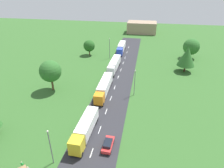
{
  "coord_description": "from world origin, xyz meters",
  "views": [
    {
      "loc": [
        8.54,
        -14.25,
        28.89
      ],
      "look_at": [
        -0.85,
        37.22,
        1.02
      ],
      "focal_mm": 31.53,
      "sensor_mm": 36.0,
      "label": 1
    }
  ],
  "objects_px": {
    "truck_second": "(104,87)",
    "tree_elm": "(191,47)",
    "truck_lead": "(85,128)",
    "car_second": "(108,144)",
    "tree_oak": "(187,56)",
    "tree_birch": "(89,46)",
    "lamppost_second": "(135,81)",
    "tree_maple": "(50,71)",
    "lamppost_third": "(110,47)",
    "lamppost_lead": "(50,145)",
    "distant_building": "(142,27)",
    "truck_third": "(114,64)",
    "truck_fourth": "(121,48)",
    "person_second": "(22,165)"
  },
  "relations": [
    {
      "from": "truck_second",
      "to": "tree_elm",
      "type": "xyz_separation_m",
      "value": [
        28.74,
        34.44,
        2.74
      ]
    },
    {
      "from": "truck_lead",
      "to": "car_second",
      "type": "xyz_separation_m",
      "value": [
        5.27,
        -2.32,
        -1.2
      ]
    },
    {
      "from": "tree_oak",
      "to": "tree_elm",
      "type": "distance_m",
      "value": 15.16
    },
    {
      "from": "car_second",
      "to": "tree_oak",
      "type": "distance_m",
      "value": 44.81
    },
    {
      "from": "truck_lead",
      "to": "tree_birch",
      "type": "relative_size",
      "value": 1.86
    },
    {
      "from": "lamppost_second",
      "to": "tree_oak",
      "type": "xyz_separation_m",
      "value": [
        16.27,
        19.35,
        1.32
      ]
    },
    {
      "from": "tree_oak",
      "to": "tree_elm",
      "type": "xyz_separation_m",
      "value": [
        3.98,
        14.6,
        -0.83
      ]
    },
    {
      "from": "tree_maple",
      "to": "lamppost_third",
      "type": "bearing_deg",
      "value": 68.4
    },
    {
      "from": "lamppost_lead",
      "to": "distant_building",
      "type": "relative_size",
      "value": 0.43
    },
    {
      "from": "truck_second",
      "to": "tree_maple",
      "type": "bearing_deg",
      "value": -176.71
    },
    {
      "from": "tree_birch",
      "to": "distant_building",
      "type": "relative_size",
      "value": 0.38
    },
    {
      "from": "truck_third",
      "to": "truck_fourth",
      "type": "xyz_separation_m",
      "value": [
        -0.23,
        19.72,
        0.02
      ]
    },
    {
      "from": "lamppost_third",
      "to": "tree_birch",
      "type": "height_order",
      "value": "lamppost_third"
    },
    {
      "from": "lamppost_lead",
      "to": "tree_birch",
      "type": "distance_m",
      "value": 56.67
    },
    {
      "from": "truck_fourth",
      "to": "person_second",
      "type": "xyz_separation_m",
      "value": [
        -8.06,
        -64.1,
        -1.26
      ]
    },
    {
      "from": "truck_third",
      "to": "lamppost_second",
      "type": "distance_m",
      "value": 18.55
    },
    {
      "from": "tree_elm",
      "to": "truck_fourth",
      "type": "bearing_deg",
      "value": 175.81
    },
    {
      "from": "truck_fourth",
      "to": "person_second",
      "type": "distance_m",
      "value": 64.62
    },
    {
      "from": "truck_third",
      "to": "tree_oak",
      "type": "relative_size",
      "value": 1.47
    },
    {
      "from": "truck_second",
      "to": "lamppost_third",
      "type": "relative_size",
      "value": 1.69
    },
    {
      "from": "truck_second",
      "to": "lamppost_second",
      "type": "bearing_deg",
      "value": 3.34
    },
    {
      "from": "car_second",
      "to": "lamppost_second",
      "type": "height_order",
      "value": "lamppost_second"
    },
    {
      "from": "truck_third",
      "to": "person_second",
      "type": "height_order",
      "value": "truck_third"
    },
    {
      "from": "truck_second",
      "to": "truck_fourth",
      "type": "height_order",
      "value": "truck_fourth"
    },
    {
      "from": "truck_lead",
      "to": "tree_birch",
      "type": "distance_m",
      "value": 50.1
    },
    {
      "from": "truck_third",
      "to": "tree_maple",
      "type": "height_order",
      "value": "tree_maple"
    },
    {
      "from": "truck_third",
      "to": "tree_elm",
      "type": "bearing_deg",
      "value": 31.49
    },
    {
      "from": "truck_second",
      "to": "car_second",
      "type": "height_order",
      "value": "truck_second"
    },
    {
      "from": "truck_third",
      "to": "tree_oak",
      "type": "bearing_deg",
      "value": 6.91
    },
    {
      "from": "lamppost_third",
      "to": "tree_birch",
      "type": "xyz_separation_m",
      "value": [
        -9.3,
        2.5,
        -0.6
      ]
    },
    {
      "from": "lamppost_third",
      "to": "tree_birch",
      "type": "bearing_deg",
      "value": 164.97
    },
    {
      "from": "truck_second",
      "to": "car_second",
      "type": "bearing_deg",
      "value": -75.57
    },
    {
      "from": "truck_third",
      "to": "person_second",
      "type": "distance_m",
      "value": 45.16
    },
    {
      "from": "lamppost_third",
      "to": "truck_lead",
      "type": "bearing_deg",
      "value": -85.33
    },
    {
      "from": "tree_elm",
      "to": "tree_oak",
      "type": "bearing_deg",
      "value": -105.26
    },
    {
      "from": "person_second",
      "to": "lamppost_lead",
      "type": "relative_size",
      "value": 0.23
    },
    {
      "from": "truck_lead",
      "to": "lamppost_third",
      "type": "xyz_separation_m",
      "value": [
        -3.75,
        45.84,
        2.61
      ]
    },
    {
      "from": "truck_second",
      "to": "truck_third",
      "type": "xyz_separation_m",
      "value": [
        0.02,
        16.84,
        0.05
      ]
    },
    {
      "from": "tree_birch",
      "to": "lamppost_second",
      "type": "bearing_deg",
      "value": -54.21
    },
    {
      "from": "lamppost_third",
      "to": "tree_elm",
      "type": "bearing_deg",
      "value": 11.23
    },
    {
      "from": "car_second",
      "to": "tree_oak",
      "type": "xyz_separation_m",
      "value": [
        19.57,
        40.03,
        4.77
      ]
    },
    {
      "from": "truck_fourth",
      "to": "lamppost_third",
      "type": "distance_m",
      "value": 9.66
    },
    {
      "from": "tree_birch",
      "to": "tree_maple",
      "type": "distance_m",
      "value": 31.48
    },
    {
      "from": "tree_maple",
      "to": "tree_elm",
      "type": "relative_size",
      "value": 1.13
    },
    {
      "from": "person_second",
      "to": "tree_elm",
      "type": "bearing_deg",
      "value": 59.15
    },
    {
      "from": "truck_lead",
      "to": "tree_oak",
      "type": "xyz_separation_m",
      "value": [
        24.84,
        37.71,
        3.58
      ]
    },
    {
      "from": "truck_third",
      "to": "lamppost_third",
      "type": "bearing_deg",
      "value": 109.03
    },
    {
      "from": "car_second",
      "to": "person_second",
      "type": "height_order",
      "value": "person_second"
    },
    {
      "from": "tree_elm",
      "to": "truck_second",
      "type": "bearing_deg",
      "value": -129.85
    },
    {
      "from": "truck_third",
      "to": "lamppost_lead",
      "type": "distance_m",
      "value": 42.47
    }
  ]
}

